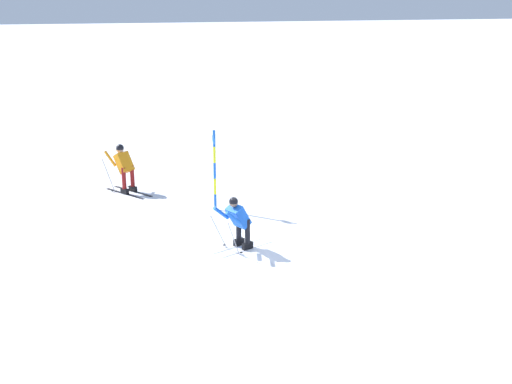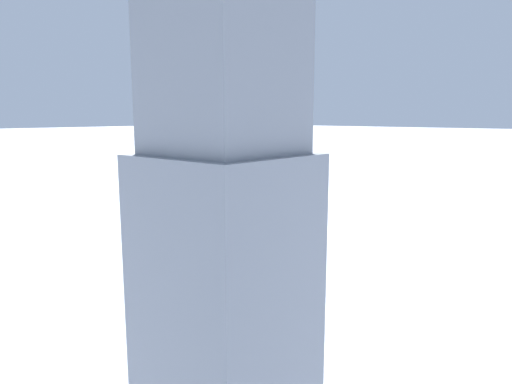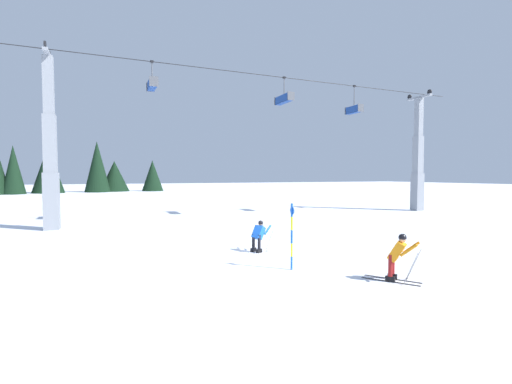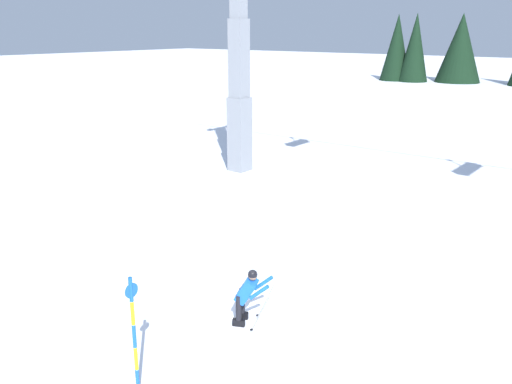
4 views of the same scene
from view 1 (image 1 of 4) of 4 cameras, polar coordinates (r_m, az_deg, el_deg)
ground_plane at (r=16.07m, az=-0.70°, el=-4.83°), size 260.00×260.00×0.00m
skier_carving_main at (r=15.71m, az=-1.56°, el=-2.42°), size 1.65×1.17×1.46m
trail_marker_pole at (r=18.49m, az=-3.63°, el=2.13°), size 0.07×0.28×2.32m
skier_distant_uphill at (r=20.67m, az=-11.45°, el=2.33°), size 1.41×1.69×1.64m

